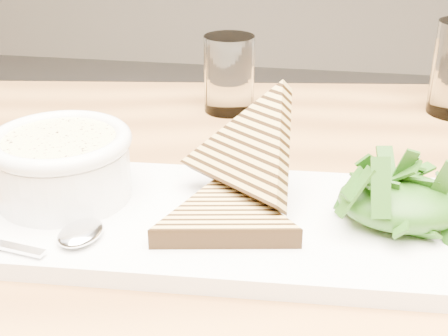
% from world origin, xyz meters
% --- Properties ---
extents(table_top, '(1.22, 0.90, 0.04)m').
position_xyz_m(table_top, '(0.18, -0.04, 0.75)').
color(table_top, '#A97238').
rests_on(table_top, ground).
extents(table_leg_bl, '(0.06, 0.06, 0.73)m').
position_xyz_m(table_leg_bl, '(-0.34, 0.29, 0.37)').
color(table_leg_bl, '#A97238').
rests_on(table_leg_bl, ground).
extents(platter, '(0.42, 0.20, 0.02)m').
position_xyz_m(platter, '(0.09, -0.09, 0.78)').
color(platter, white).
rests_on(platter, table_top).
extents(soup_bowl, '(0.12, 0.12, 0.05)m').
position_xyz_m(soup_bowl, '(-0.05, -0.08, 0.81)').
color(soup_bowl, white).
rests_on(soup_bowl, platter).
extents(soup, '(0.10, 0.10, 0.01)m').
position_xyz_m(soup, '(-0.05, -0.08, 0.84)').
color(soup, '#F3E799').
rests_on(soup, soup_bowl).
extents(bowl_rim, '(0.13, 0.13, 0.01)m').
position_xyz_m(bowl_rim, '(-0.05, -0.08, 0.84)').
color(bowl_rim, white).
rests_on(bowl_rim, soup_bowl).
extents(sandwich_flat, '(0.16, 0.16, 0.02)m').
position_xyz_m(sandwich_flat, '(0.10, -0.11, 0.80)').
color(sandwich_flat, tan).
rests_on(sandwich_flat, platter).
extents(sandwich_lean, '(0.20, 0.20, 0.15)m').
position_xyz_m(sandwich_lean, '(0.11, -0.06, 0.83)').
color(sandwich_lean, tan).
rests_on(sandwich_lean, sandwich_flat).
extents(salad_base, '(0.10, 0.08, 0.04)m').
position_xyz_m(salad_base, '(0.24, -0.08, 0.81)').
color(salad_base, black).
rests_on(salad_base, platter).
extents(arugula_pile, '(0.11, 0.10, 0.05)m').
position_xyz_m(arugula_pile, '(0.24, -0.08, 0.81)').
color(arugula_pile, '#326119').
rests_on(arugula_pile, platter).
extents(spoon_bowl, '(0.04, 0.05, 0.01)m').
position_xyz_m(spoon_bowl, '(-0.01, -0.15, 0.79)').
color(spoon_bowl, silver).
rests_on(spoon_bowl, platter).
extents(glass_near, '(0.06, 0.06, 0.10)m').
position_xyz_m(glass_near, '(0.05, 0.21, 0.82)').
color(glass_near, white).
rests_on(glass_near, table_top).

